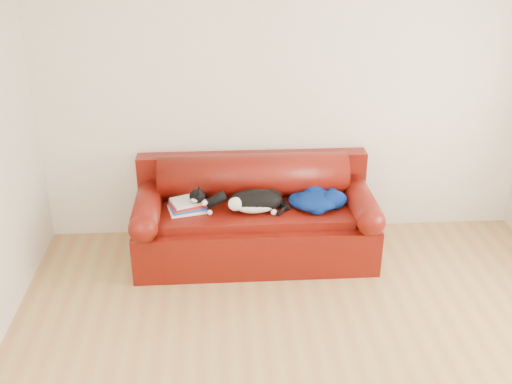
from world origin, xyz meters
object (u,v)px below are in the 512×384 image
(book_stack, at_px, (188,205))
(blanket, at_px, (317,200))
(sofa_base, at_px, (255,232))
(cat, at_px, (255,202))

(book_stack, relative_size, blanket, 0.61)
(sofa_base, height_order, book_stack, book_stack)
(sofa_base, relative_size, cat, 3.08)
(sofa_base, xyz_separation_m, cat, (-0.01, -0.10, 0.35))
(sofa_base, xyz_separation_m, book_stack, (-0.59, -0.05, 0.31))
(book_stack, distance_m, blanket, 1.13)
(book_stack, distance_m, cat, 0.59)
(cat, distance_m, blanket, 0.55)
(book_stack, xyz_separation_m, blanket, (1.13, 0.00, 0.02))
(cat, height_order, blanket, cat)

